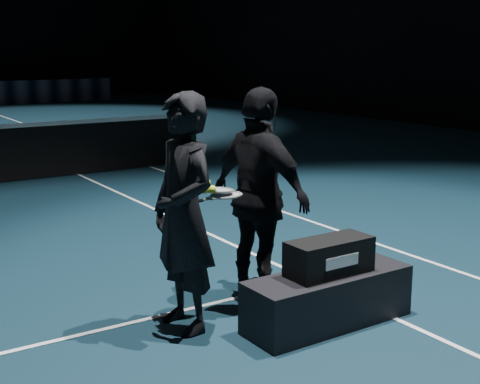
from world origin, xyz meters
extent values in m
cylinder|color=black|center=(6.40, 0.00, 0.55)|extent=(0.10, 0.10, 1.10)
cube|color=black|center=(3.59, -7.26, 0.21)|extent=(1.41, 0.49, 0.42)
cube|color=black|center=(3.59, -7.26, 0.56)|extent=(0.71, 0.31, 0.28)
cube|color=white|center=(3.59, -7.41, 0.56)|extent=(0.33, 0.01, 0.09)
imported|color=black|center=(2.61, -6.70, 0.92)|extent=(0.48, 0.70, 1.85)
imported|color=black|center=(3.44, -6.52, 0.92)|extent=(0.63, 1.14, 1.85)
camera|label=1|loc=(0.29, -11.07, 2.16)|focal=50.00mm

